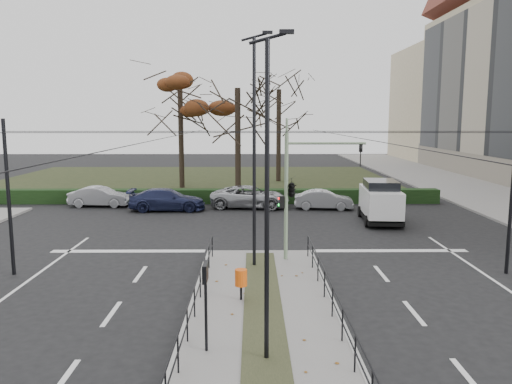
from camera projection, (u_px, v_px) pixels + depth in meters
ground at (262, 291)px, 17.45m from camera, size 140.00×140.00×0.00m
median_island at (263, 318)px, 14.97m from camera, size 4.40×15.00×0.14m
sidewalk_east at (484, 195)px, 39.33m from camera, size 8.00×90.00×0.14m
park at (195, 180)px, 49.06m from camera, size 38.00×26.00×0.10m
hedge at (174, 196)px, 35.74m from camera, size 38.00×1.00×1.00m
median_railing at (264, 290)px, 14.74m from camera, size 4.14×13.24×0.92m
catenary at (261, 188)px, 18.56m from camera, size 20.00×34.00×6.00m
traffic_light at (294, 187)px, 20.58m from camera, size 3.58×2.05×5.26m
litter_bin at (241, 278)px, 16.16m from camera, size 0.40×0.40×1.01m
info_panel at (205, 282)px, 12.43m from camera, size 0.13×0.60×2.29m
streetlamp_median_near at (268, 199)px, 11.71m from camera, size 0.65×0.13×7.82m
streetlamp_median_far at (255, 150)px, 19.42m from camera, size 0.76×0.16×9.13m
parked_car_second at (100, 197)px, 34.36m from camera, size 4.24×1.66×1.37m
parked_car_third at (167, 200)px, 32.83m from camera, size 5.04×2.13×1.45m
parked_car_fourth at (250, 197)px, 33.88m from camera, size 5.56×2.94×1.49m
white_van at (380, 200)px, 29.09m from camera, size 2.43×4.78×2.46m
rust_tree at (180, 83)px, 42.09m from camera, size 7.77×7.77×11.78m
bare_tree_center at (279, 96)px, 46.69m from camera, size 7.03×7.03×11.48m
bare_tree_near at (238, 96)px, 37.88m from camera, size 7.91×7.91×10.93m
parked_car_fifth at (324, 200)px, 33.33m from camera, size 4.02×1.80×1.28m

